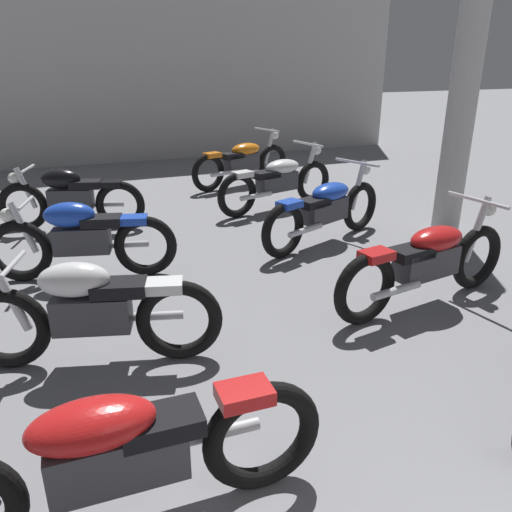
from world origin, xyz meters
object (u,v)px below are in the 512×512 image
object	(u,v)px
motorcycle_left_row_2	(91,310)
motorcycle_right_row_5	(242,161)
motorcycle_left_row_1	(115,454)
motorcycle_left_row_4	(70,197)
motorcycle_right_row_4	(278,180)
support_pillar	(461,111)
motorcycle_right_row_2	(428,260)
motorcycle_left_row_3	(81,238)
motorcycle_right_row_3	(326,209)

from	to	relation	value
motorcycle_left_row_2	motorcycle_right_row_5	xyz separation A→B (m)	(3.05, 5.15, -0.01)
motorcycle_left_row_1	motorcycle_left_row_4	bearing A→B (deg)	89.99
motorcycle_left_row_4	motorcycle_right_row_4	xyz separation A→B (m)	(3.04, -0.06, -0.01)
motorcycle_left_row_2	motorcycle_right_row_5	bearing A→B (deg)	59.37
support_pillar	motorcycle_right_row_4	distance (m)	2.75
motorcycle_left_row_4	motorcycle_right_row_2	distance (m)	4.72
motorcycle_left_row_2	motorcycle_left_row_3	world-z (taller)	same
support_pillar	motorcycle_right_row_3	world-z (taller)	support_pillar
motorcycle_right_row_4	motorcycle_right_row_5	size ratio (longest dim) A/B	1.02
motorcycle_right_row_4	motorcycle_left_row_3	bearing A→B (deg)	-150.18
motorcycle_left_row_3	motorcycle_right_row_3	distance (m)	2.95
motorcycle_left_row_4	motorcycle_right_row_2	bearing A→B (deg)	-49.80
support_pillar	motorcycle_left_row_2	size ratio (longest dim) A/B	1.66
motorcycle_left_row_3	motorcycle_right_row_2	size ratio (longest dim) A/B	0.90
motorcycle_right_row_2	motorcycle_right_row_3	world-z (taller)	same
motorcycle_left_row_1	motorcycle_right_row_4	bearing A→B (deg)	59.06
motorcycle_left_row_3	motorcycle_right_row_4	bearing A→B (deg)	29.82
motorcycle_left_row_3	motorcycle_right_row_5	world-z (taller)	motorcycle_right_row_5
support_pillar	motorcycle_right_row_2	world-z (taller)	support_pillar
support_pillar	motorcycle_right_row_2	size ratio (longest dim) A/B	1.48
motorcycle_left_row_1	motorcycle_right_row_2	world-z (taller)	same
motorcycle_left_row_1	motorcycle_left_row_3	bearing A→B (deg)	89.33
motorcycle_left_row_1	motorcycle_right_row_5	distance (m)	7.41
motorcycle_left_row_2	support_pillar	bearing A→B (deg)	19.01
motorcycle_left_row_1	motorcycle_right_row_4	size ratio (longest dim) A/B	1.02
motorcycle_left_row_2	motorcycle_left_row_4	distance (m)	3.53
motorcycle_right_row_5	motorcycle_left_row_1	bearing A→B (deg)	-114.35
motorcycle_left_row_4	motorcycle_left_row_3	bearing A→B (deg)	-88.75
motorcycle_left_row_1	motorcycle_right_row_5	xyz separation A→B (m)	(3.05, 6.75, 0.00)
motorcycle_left_row_4	motorcycle_right_row_3	distance (m)	3.44
motorcycle_left_row_2	motorcycle_right_row_2	xyz separation A→B (m)	(3.04, -0.07, -0.01)
support_pillar	motorcycle_right_row_4	world-z (taller)	support_pillar
motorcycle_left_row_4	motorcycle_right_row_5	bearing A→B (deg)	27.89
support_pillar	motorcycle_left_row_2	xyz separation A→B (m)	(-4.74, -1.63, -1.14)
motorcycle_right_row_4	motorcycle_right_row_5	bearing A→B (deg)	89.46
motorcycle_right_row_4	motorcycle_right_row_5	world-z (taller)	same
motorcycle_right_row_2	motorcycle_right_row_4	bearing A→B (deg)	90.18
motorcycle_left_row_3	motorcycle_right_row_3	xyz separation A→B (m)	(2.94, 0.07, -0.01)
motorcycle_left_row_2	motorcycle_right_row_4	distance (m)	4.61
motorcycle_right_row_2	motorcycle_right_row_3	xyz separation A→B (m)	(-0.06, 1.90, 0.00)
motorcycle_right_row_3	motorcycle_right_row_5	bearing A→B (deg)	88.81
motorcycle_left_row_1	motorcycle_right_row_5	size ratio (longest dim) A/B	1.04
support_pillar	motorcycle_left_row_3	xyz separation A→B (m)	(-4.70, 0.12, -1.14)
motorcycle_left_row_2	motorcycle_right_row_3	world-z (taller)	motorcycle_right_row_3
motorcycle_left_row_3	motorcycle_right_row_4	world-z (taller)	motorcycle_right_row_4
motorcycle_left_row_3	motorcycle_left_row_4	distance (m)	1.78
motorcycle_left_row_4	motorcycle_right_row_3	xyz separation A→B (m)	(2.98, -1.71, -0.01)
motorcycle_left_row_2	motorcycle_left_row_3	distance (m)	1.75
motorcycle_right_row_2	motorcycle_left_row_4	bearing A→B (deg)	130.20
motorcycle_right_row_2	motorcycle_right_row_5	xyz separation A→B (m)	(0.00, 5.22, 0.00)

